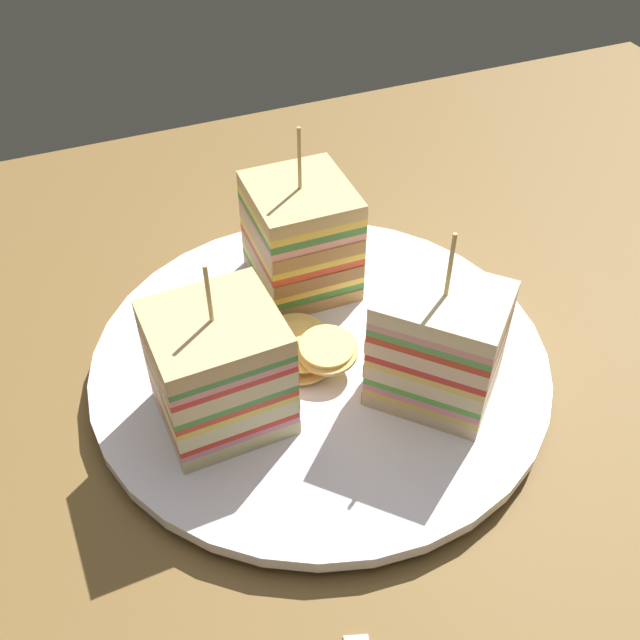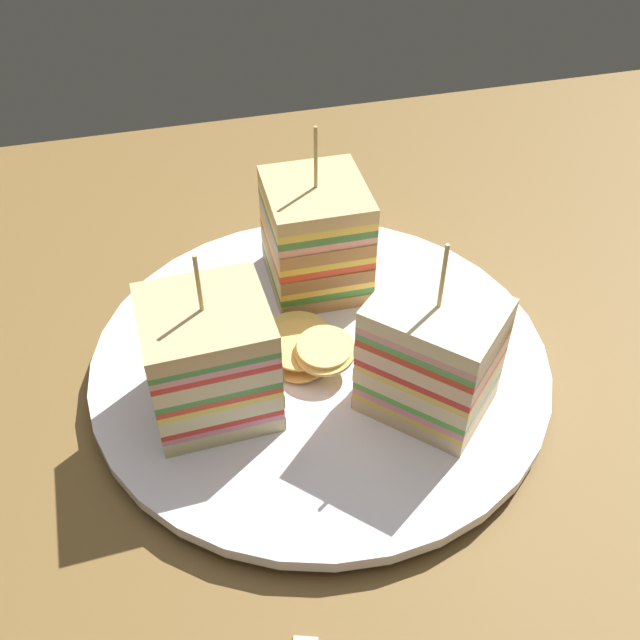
{
  "view_description": "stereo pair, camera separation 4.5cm",
  "coord_description": "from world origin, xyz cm",
  "px_view_note": "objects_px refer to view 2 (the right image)",
  "views": [
    {
      "loc": [
        12.47,
        30.62,
        35.58
      ],
      "look_at": [
        0.0,
        0.0,
        4.59
      ],
      "focal_mm": 41.66,
      "sensor_mm": 36.0,
      "label": 1
    },
    {
      "loc": [
        8.17,
        32.04,
        35.58
      ],
      "look_at": [
        0.0,
        0.0,
        4.59
      ],
      "focal_mm": 41.66,
      "sensor_mm": 36.0,
      "label": 2
    }
  ],
  "objects_px": {
    "sandwich_wedge_1": "(430,357)",
    "chip_pile": "(311,346)",
    "plate": "(320,361)",
    "sandwich_wedge_2": "(316,236)",
    "sandwich_wedge_0": "(210,359)"
  },
  "relations": [
    {
      "from": "plate",
      "to": "sandwich_wedge_2",
      "type": "distance_m",
      "value": 0.09
    },
    {
      "from": "sandwich_wedge_0",
      "to": "sandwich_wedge_2",
      "type": "height_order",
      "value": "sandwich_wedge_2"
    },
    {
      "from": "plate",
      "to": "sandwich_wedge_2",
      "type": "height_order",
      "value": "sandwich_wedge_2"
    },
    {
      "from": "chip_pile",
      "to": "sandwich_wedge_0",
      "type": "bearing_deg",
      "value": 18.19
    },
    {
      "from": "sandwich_wedge_1",
      "to": "chip_pile",
      "type": "bearing_deg",
      "value": 3.64
    },
    {
      "from": "plate",
      "to": "chip_pile",
      "type": "height_order",
      "value": "chip_pile"
    },
    {
      "from": "sandwich_wedge_1",
      "to": "plate",
      "type": "bearing_deg",
      "value": -1.19
    },
    {
      "from": "sandwich_wedge_0",
      "to": "sandwich_wedge_2",
      "type": "relative_size",
      "value": 0.93
    },
    {
      "from": "plate",
      "to": "sandwich_wedge_1",
      "type": "distance_m",
      "value": 0.09
    },
    {
      "from": "sandwich_wedge_2",
      "to": "sandwich_wedge_0",
      "type": "bearing_deg",
      "value": -41.26
    },
    {
      "from": "sandwich_wedge_0",
      "to": "plate",
      "type": "bearing_deg",
      "value": 16.19
    },
    {
      "from": "plate",
      "to": "sandwich_wedge_1",
      "type": "xyz_separation_m",
      "value": [
        -0.05,
        0.05,
        0.04
      ]
    },
    {
      "from": "sandwich_wedge_0",
      "to": "sandwich_wedge_1",
      "type": "xyz_separation_m",
      "value": [
        -0.12,
        0.03,
        0.0
      ]
    },
    {
      "from": "sandwich_wedge_1",
      "to": "chip_pile",
      "type": "height_order",
      "value": "sandwich_wedge_1"
    },
    {
      "from": "sandwich_wedge_0",
      "to": "sandwich_wedge_2",
      "type": "xyz_separation_m",
      "value": [
        -0.09,
        -0.1,
        0.0
      ]
    }
  ]
}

